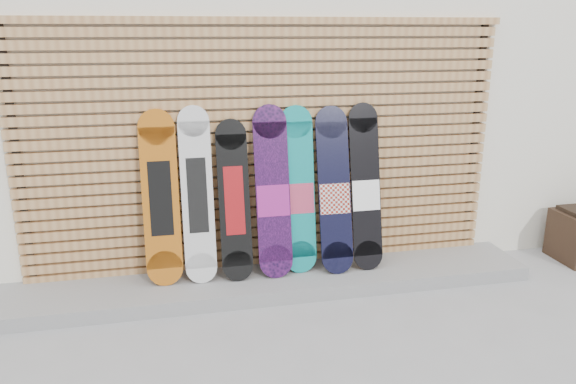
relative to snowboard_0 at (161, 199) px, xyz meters
name	(u,v)px	position (x,y,z in m)	size (l,w,h in m)	color
ground	(308,324)	(1.07, -0.80, -0.85)	(80.00, 80.00, 0.00)	gray
building	(280,61)	(1.57, 2.70, 0.95)	(12.00, 5.00, 3.60)	silver
concrete_step	(273,281)	(0.92, -0.12, -0.79)	(4.60, 0.70, 0.12)	gray
slat_wall	(265,147)	(0.92, 0.17, 0.36)	(4.26, 0.08, 2.29)	#AB7847
snowboard_0	(161,199)	(0.00, 0.00, 0.00)	(0.30, 0.29, 1.46)	#AD5A12
snowboard_1	(197,195)	(0.30, -0.01, 0.01)	(0.26, 0.31, 1.48)	silver
snowboard_2	(234,201)	(0.61, -0.02, -0.05)	(0.27, 0.34, 1.36)	black
snowboard_3	(273,193)	(0.94, -0.03, -0.01)	(0.29, 0.34, 1.47)	black
snowboard_4	(298,191)	(1.17, 0.00, -0.01)	(0.29, 0.28, 1.45)	#0D8584
snowboard_5	(334,191)	(1.49, -0.05, -0.02)	(0.29, 0.38, 1.44)	black
snowboard_6	(366,188)	(1.78, -0.03, -0.01)	(0.27, 0.35, 1.46)	black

